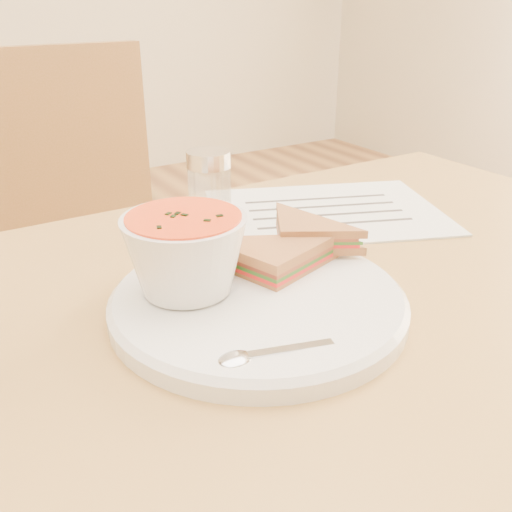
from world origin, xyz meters
TOP-DOWN VIEW (x-y plane):
  - chair_far at (-0.10, 0.64)m, footprint 0.43×0.43m
  - plate at (-0.11, -0.01)m, footprint 0.35×0.35m
  - soup_bowl at (-0.17, 0.03)m, footprint 0.14×0.14m
  - sandwich_half_a at (-0.10, -0.02)m, footprint 0.14×0.14m
  - sandwich_half_b at (-0.05, 0.04)m, footprint 0.13×0.13m
  - spoon at (-0.14, -0.11)m, footprint 0.16×0.07m
  - paper_menu at (0.12, 0.18)m, footprint 0.40×0.35m
  - condiment_shaker at (-0.05, 0.21)m, footprint 0.07×0.07m

SIDE VIEW (x-z plane):
  - chair_far at x=-0.10m, z-range 0.00..0.95m
  - paper_menu at x=0.12m, z-range 0.75..0.75m
  - plate at x=-0.11m, z-range 0.75..0.77m
  - spoon at x=-0.14m, z-range 0.77..0.78m
  - sandwich_half_a at x=-0.10m, z-range 0.77..0.80m
  - sandwich_half_b at x=-0.05m, z-range 0.78..0.81m
  - condiment_shaker at x=-0.05m, z-range 0.75..0.86m
  - soup_bowl at x=-0.17m, z-range 0.77..0.85m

